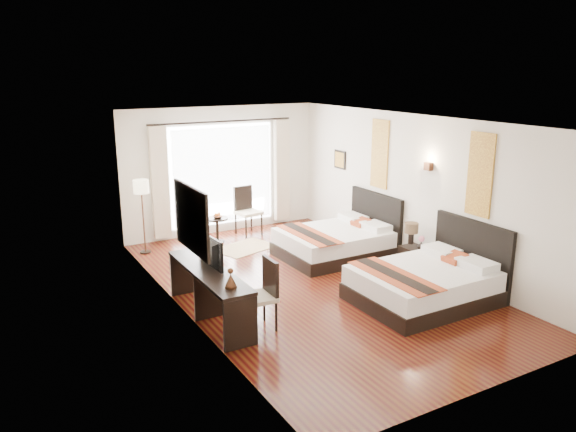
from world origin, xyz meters
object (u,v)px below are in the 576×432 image
television (205,252)px  side_table (217,230)px  table_lamp (411,230)px  console_desk (210,294)px  vase (421,243)px  floor_lamp (141,192)px  desk_chair (259,308)px  nightstand (414,259)px  window_chair (248,220)px  fruit_bowl (218,217)px  bed_far (337,241)px  bed_near (427,282)px

television → side_table: television is taller
television → side_table: size_ratio=1.50×
table_lamp → console_desk: table_lamp is taller
vase → floor_lamp: bearing=137.6°
table_lamp → vase: size_ratio=2.73×
television → floor_lamp: (-0.01, 3.31, 0.27)m
console_desk → desk_chair: bearing=-54.9°
side_table → nightstand: bearing=-54.6°
television → window_chair: 4.26m
table_lamp → floor_lamp: 5.22m
vase → window_chair: bearing=112.9°
window_chair → nightstand: bearing=16.0°
nightstand → side_table: size_ratio=0.89×
fruit_bowl → vase: bearing=-55.4°
bed_far → console_desk: 3.55m
table_lamp → window_chair: (-1.58, 3.54, -0.44)m
console_desk → floor_lamp: bearing=89.8°
nightstand → television: television is taller
bed_near → nightstand: bed_near is taller
console_desk → television: size_ratio=2.75×
console_desk → television: 0.63m
console_desk → television: (0.02, 0.16, 0.61)m
console_desk → table_lamp: bearing=1.5°
bed_near → floor_lamp: 5.69m
nightstand → vase: bearing=-87.5°
vase → window_chair: window_chair is taller
television → floor_lamp: floor_lamp is taller
bed_far → vase: bearing=-65.1°
desk_chair → window_chair: size_ratio=0.95×
floor_lamp → side_table: floor_lamp is taller
vase → side_table: bearing=124.3°
bed_far → side_table: (-1.71, 2.00, -0.04)m
bed_far → console_desk: (-3.26, -1.41, 0.07)m
table_lamp → window_chair: bearing=114.1°
bed_far → console_desk: bed_far is taller
television → desk_chair: (0.45, -0.83, -0.68)m
side_table → floor_lamp: bearing=177.9°
bed_far → floor_lamp: 3.96m
floor_lamp → side_table: bearing=-2.1°
fruit_bowl → floor_lamp: bearing=176.4°
side_table → console_desk: bearing=-114.4°
bed_far → side_table: size_ratio=3.90×
desk_chair → console_desk: bearing=-52.7°
table_lamp → floor_lamp: floor_lamp is taller
bed_far → desk_chair: 3.48m
side_table → bed_far: bearing=-49.6°
table_lamp → side_table: table_lamp is taller
vase → window_chair: (-1.60, 3.79, -0.25)m
nightstand → window_chair: bearing=113.7°
desk_chair → window_chair: bearing=-111.7°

